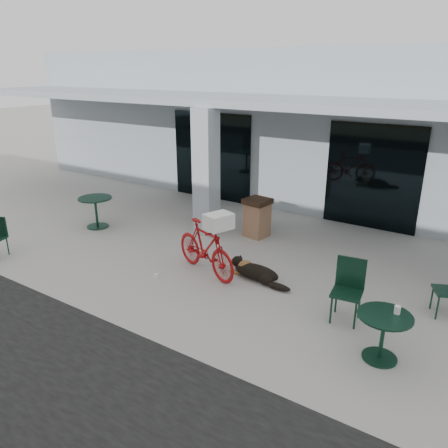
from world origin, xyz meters
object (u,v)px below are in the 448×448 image
Objects in this scene: cafe_table_near at (96,212)px; trash_receptacle at (257,218)px; cafe_chair_far_a at (347,292)px; bicycle at (205,248)px; cafe_table_far at (382,337)px; dog at (257,271)px; cafe_chair_far_b at (448,290)px.

trash_receptacle reaches higher than cafe_table_near.
bicycle is at bearing 168.99° from cafe_chair_far_a.
cafe_chair_far_a is at bearing -6.94° from cafe_table_near.
cafe_table_near is 1.12× the size of cafe_table_far.
cafe_table_near is (-5.02, 0.36, 0.22)m from dog.
dog is 1.04× the size of cafe_chair_far_a.
bicycle reaches higher than cafe_table_near.
cafe_chair_far_b is (0.60, 1.81, 0.11)m from cafe_table_far.
cafe_table_near is at bearing -176.49° from dog.
trash_receptacle is (-3.13, 2.59, -0.04)m from cafe_chair_far_a.
cafe_table_far is (7.74, -1.56, -0.04)m from cafe_table_near.
dog is at bearing -4.12° from cafe_table_near.
cafe_table_far is (2.72, -1.20, 0.18)m from dog.
trash_receptacle is (-1.17, 2.10, 0.30)m from dog.
dog is at bearing -103.10° from cafe_chair_far_b.
bicycle is 2.41m from trash_receptacle.
cafe_table_near is at bearing -111.85° from cafe_chair_far_b.
cafe_chair_far_b is at bearing -18.31° from trash_receptacle.
trash_receptacle is (-0.14, 2.40, -0.06)m from bicycle.
cafe_table_far is 0.73× the size of cafe_chair_far_a.
cafe_table_far is at bearing -16.15° from dog.
cafe_chair_far_a reaches higher than trash_receptacle.
cafe_table_far is 0.79× the size of trash_receptacle.
cafe_table_far is 1.06m from cafe_chair_far_a.
cafe_chair_far_a reaches higher than cafe_table_near.
bicycle is 2.99m from cafe_chair_far_a.
dog is 1.43× the size of cafe_table_far.
cafe_chair_far_a is at bearing -74.68° from cafe_chair_far_b.
trash_receptacle is (-3.89, 3.30, 0.12)m from cafe_table_far.
cafe_chair_far_b is at bearing 31.48° from cafe_chair_far_a.
trash_receptacle is at bearing 139.71° from cafe_table_far.
cafe_chair_far_a is at bearing -39.61° from trash_receptacle.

